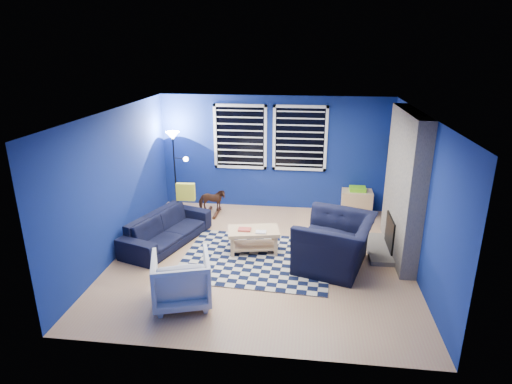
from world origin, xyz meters
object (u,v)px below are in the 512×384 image
tv (394,155)px  sofa (167,229)px  cabinet (357,202)px  armchair_big (335,243)px  rocking_horse (212,200)px  armchair_bent (181,279)px  floor_lamp (174,147)px  coffee_table (253,236)px

tv → sofa: 4.69m
tv → cabinet: (-0.62, 0.25, -1.12)m
tv → armchair_big: bearing=-119.2°
rocking_horse → cabinet: size_ratio=0.91×
armchair_bent → floor_lamp: 3.93m
sofa → cabinet: cabinet is taller
tv → sofa: bearing=-158.7°
tv → sofa: tv is taller
coffee_table → floor_lamp: floor_lamp is taller
coffee_table → cabinet: bearing=46.0°
tv → cabinet: 1.31m
sofa → armchair_bent: (0.83, -1.86, 0.09)m
coffee_table → floor_lamp: 2.95m
armchair_bent → floor_lamp: bearing=-89.4°
rocking_horse → cabinet: cabinet is taller
sofa → floor_lamp: size_ratio=1.10×
sofa → armchair_big: bearing=-81.1°
sofa → floor_lamp: 2.12m
armchair_big → rocking_horse: 3.24m
cabinet → tv: bearing=-20.4°
floor_lamp → armchair_big: bearing=-33.7°
armchair_bent → rocking_horse: size_ratio=1.37×
tv → armchair_big: tv is taller
armchair_big → rocking_horse: (-2.53, 2.03, -0.10)m
sofa → rocking_horse: rocking_horse is taller
tv → armchair_big: 2.66m
armchair_bent → coffee_table: bearing=-132.5°
armchair_bent → rocking_horse: (-0.32, 3.38, -0.05)m
rocking_horse → coffee_table: 2.02m
cabinet → armchair_big: bearing=-102.2°
coffee_table → floor_lamp: (-1.96, 1.90, 1.13)m
coffee_table → sofa: bearing=174.6°
tv → coffee_table: (-2.61, -1.81, -1.09)m
coffee_table → floor_lamp: bearing=136.0°
armchair_big → coffee_table: 1.45m
tv → rocking_horse: 3.89m
rocking_horse → coffee_table: bearing=-153.1°
sofa → armchair_bent: size_ratio=2.38×
armchair_bent → coffee_table: armchair_bent is taller
rocking_horse → coffee_table: (1.12, -1.67, -0.01)m
floor_lamp → tv: bearing=-1.1°
armchair_bent → cabinet: 4.69m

